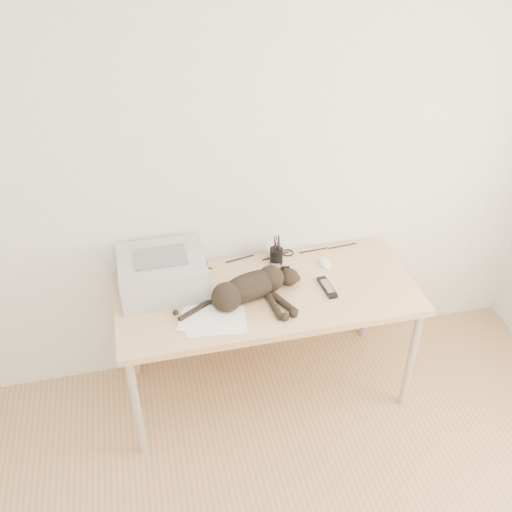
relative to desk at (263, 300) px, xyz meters
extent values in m
plane|color=white|center=(0.00, 0.27, 0.69)|extent=(3.50, 0.00, 3.50)
cube|color=#DAAF7F|center=(0.00, -0.09, 0.11)|extent=(1.60, 0.70, 0.04)
cylinder|color=silver|center=(-0.75, -0.39, -0.26)|extent=(0.04, 0.04, 0.70)
cylinder|color=silver|center=(0.75, -0.39, -0.26)|extent=(0.04, 0.04, 0.70)
cylinder|color=silver|center=(-0.75, 0.21, -0.26)|extent=(0.04, 0.04, 0.70)
cylinder|color=silver|center=(0.75, 0.21, -0.26)|extent=(0.04, 0.04, 0.70)
cube|color=#DAAF7F|center=(0.00, 0.24, -0.21)|extent=(1.48, 0.02, 0.60)
cube|color=#A3A4A8|center=(-0.53, 0.06, 0.23)|extent=(0.45, 0.38, 0.20)
cube|color=black|center=(-0.53, 0.06, 0.24)|extent=(0.38, 0.02, 0.12)
cube|color=slate|center=(-0.53, 0.06, 0.34)|extent=(0.27, 0.19, 0.01)
cube|color=white|center=(-0.31, -0.27, 0.14)|extent=(0.32, 0.24, 0.00)
cube|color=white|center=(-0.34, -0.25, 0.14)|extent=(0.35, 0.29, 0.00)
ellipsoid|color=black|center=(-0.10, -0.12, 0.21)|extent=(0.38, 0.25, 0.15)
sphere|color=black|center=(-0.24, -0.17, 0.20)|extent=(0.15, 0.15, 0.15)
ellipsoid|color=black|center=(0.12, -0.06, 0.19)|extent=(0.13, 0.13, 0.09)
cone|color=black|center=(0.11, -0.02, 0.22)|extent=(0.05, 0.06, 0.05)
cone|color=black|center=(0.13, -0.02, 0.22)|extent=(0.05, 0.06, 0.05)
cylinder|color=black|center=(0.00, -0.23, 0.15)|extent=(0.10, 0.21, 0.04)
cylinder|color=black|center=(0.05, -0.22, 0.15)|extent=(0.10, 0.21, 0.04)
cylinder|color=black|center=(-0.39, -0.17, 0.15)|extent=(0.23, 0.09, 0.03)
imported|color=white|center=(0.11, 0.19, 0.18)|extent=(0.13, 0.13, 0.08)
cylinder|color=black|center=(0.11, 0.15, 0.18)|extent=(0.07, 0.07, 0.10)
cylinder|color=#990C0C|center=(0.10, 0.15, 0.25)|extent=(0.01, 0.01, 0.14)
cylinder|color=navy|center=(0.12, 0.15, 0.25)|extent=(0.01, 0.01, 0.14)
cylinder|color=black|center=(0.11, 0.13, 0.25)|extent=(0.01, 0.01, 0.14)
cube|color=slate|center=(0.10, 0.16, 0.14)|extent=(0.07, 0.19, 0.02)
cube|color=black|center=(0.31, -0.14, 0.14)|extent=(0.06, 0.18, 0.02)
ellipsoid|color=white|center=(0.38, 0.08, 0.15)|extent=(0.07, 0.12, 0.04)
camera|label=1|loc=(-0.60, -2.39, 2.02)|focal=40.00mm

